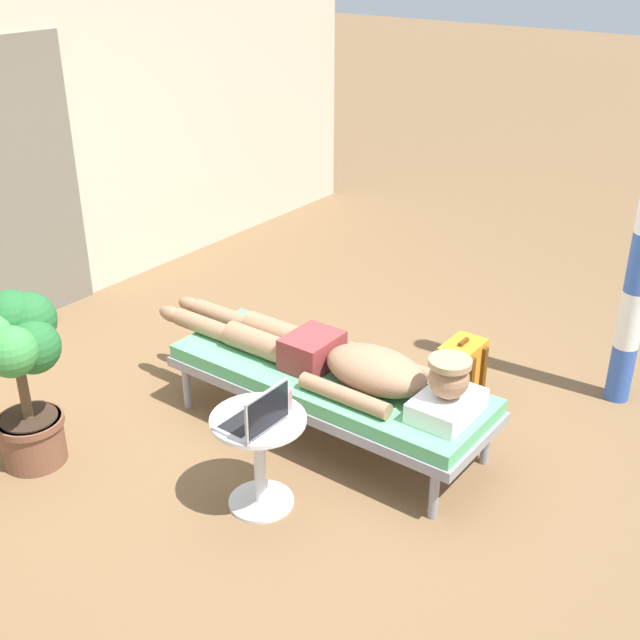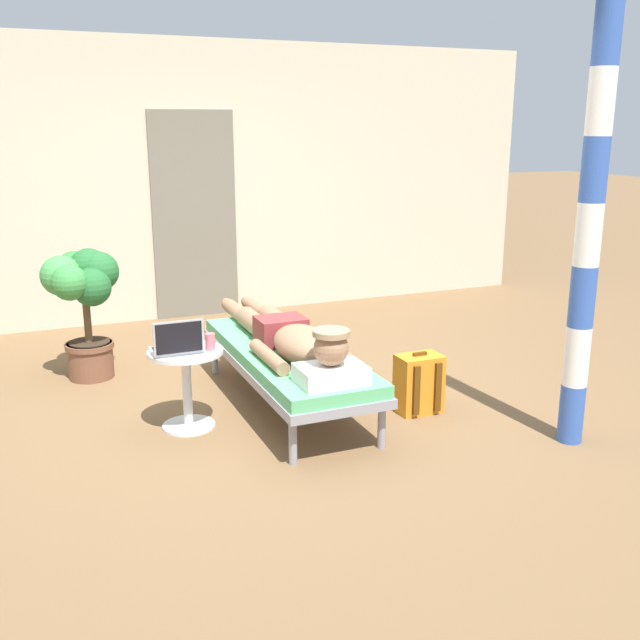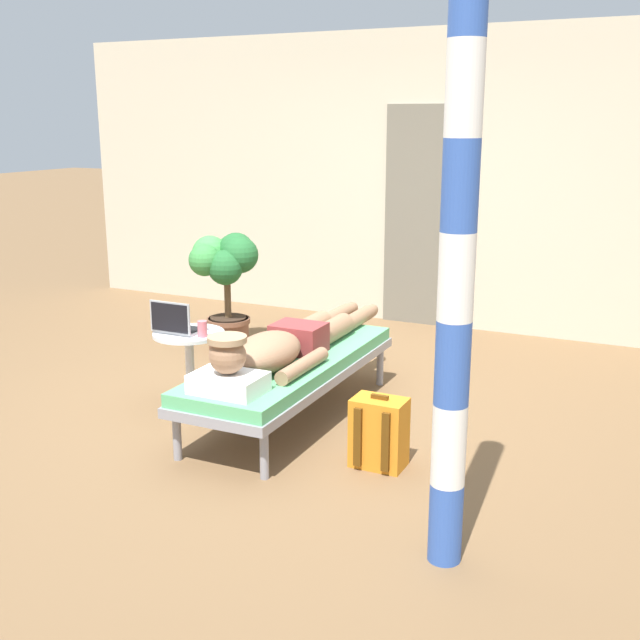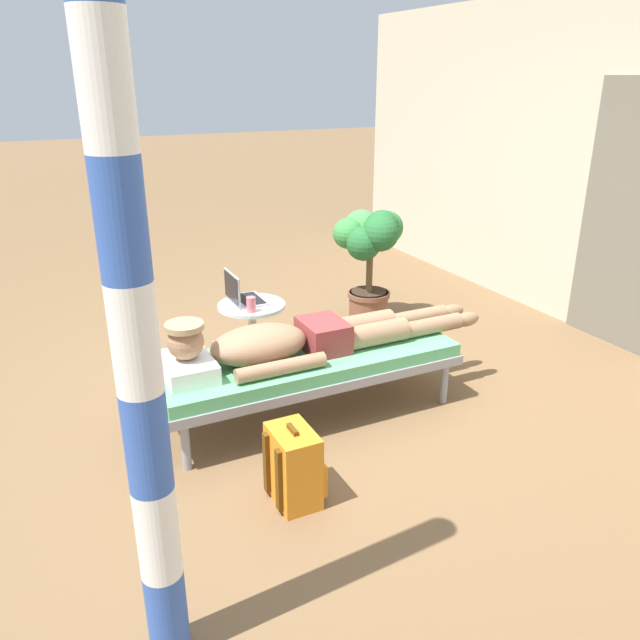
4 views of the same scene
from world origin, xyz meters
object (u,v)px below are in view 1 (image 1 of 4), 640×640
(lounge_chair, at_px, (328,382))
(side_table, at_px, (259,446))
(laptop, at_px, (257,417))
(potted_plant, at_px, (14,355))
(person_reclining, at_px, (341,360))
(backpack, at_px, (460,373))
(drink_glass, at_px, (286,399))

(lounge_chair, distance_m, side_table, 0.73)
(laptop, bearing_deg, potted_plant, 107.99)
(person_reclining, xyz_separation_m, backpack, (0.79, -0.35, -0.32))
(side_table, relative_size, drink_glass, 4.89)
(lounge_chair, bearing_deg, backpack, -29.02)
(lounge_chair, bearing_deg, potted_plant, 136.15)
(lounge_chair, xyz_separation_m, potted_plant, (-1.21, 1.16, 0.33))
(lounge_chair, relative_size, person_reclining, 0.89)
(lounge_chair, bearing_deg, drink_glass, -164.89)
(drink_glass, xyz_separation_m, potted_plant, (-0.64, 1.31, 0.10))
(laptop, distance_m, drink_glass, 0.21)
(lounge_chair, distance_m, laptop, 0.83)
(side_table, bearing_deg, lounge_chair, 7.81)
(laptop, distance_m, potted_plant, 1.38)
(lounge_chair, xyz_separation_m, person_reclining, (0.00, -0.08, 0.17))
(lounge_chair, height_order, side_table, side_table)
(side_table, xyz_separation_m, drink_glass, (0.15, -0.06, 0.22))
(person_reclining, relative_size, backpack, 5.12)
(lounge_chair, xyz_separation_m, side_table, (-0.72, -0.10, 0.01))
(person_reclining, height_order, side_table, person_reclining)
(drink_glass, xyz_separation_m, backpack, (1.36, -0.28, -0.38))
(laptop, relative_size, drink_glass, 2.90)
(lounge_chair, distance_m, person_reclining, 0.19)
(side_table, distance_m, potted_plant, 1.39)
(side_table, xyz_separation_m, laptop, (-0.06, -0.05, 0.23))
(laptop, bearing_deg, backpack, -10.38)
(person_reclining, bearing_deg, potted_plant, 134.14)
(laptop, bearing_deg, side_table, 40.52)
(backpack, bearing_deg, side_table, 167.35)
(drink_glass, bearing_deg, potted_plant, 115.81)
(side_table, xyz_separation_m, backpack, (1.51, -0.34, -0.16))
(lounge_chair, height_order, person_reclining, person_reclining)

